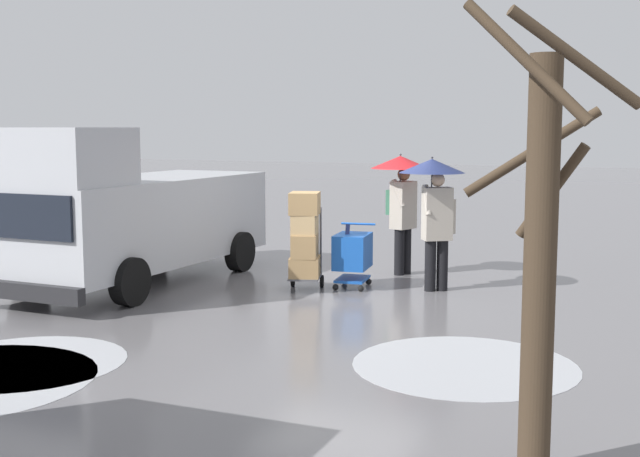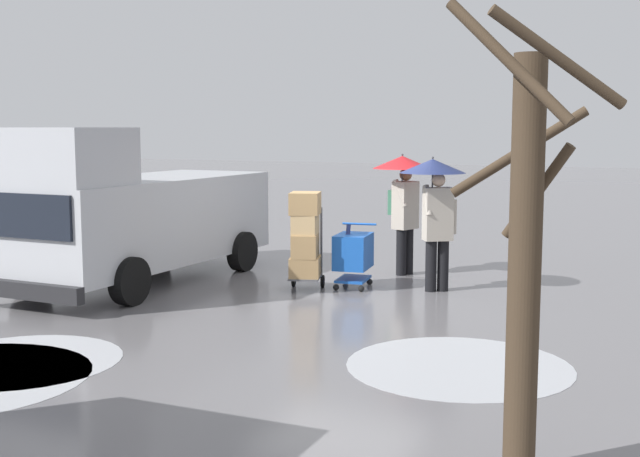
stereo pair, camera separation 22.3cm
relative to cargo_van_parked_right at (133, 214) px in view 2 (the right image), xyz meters
name	(u,v)px [view 2 (the right image)]	position (x,y,z in m)	size (l,w,h in m)	color
ground_plane	(338,292)	(-3.36, -0.83, -1.18)	(90.00, 90.00, 0.00)	slate
slush_patch_near_cluster	(20,360)	(-1.65, 4.23, -1.18)	(2.25, 2.25, 0.01)	#ADAFB5
slush_patch_mid_street	(459,366)	(-6.18, 2.38, -1.18)	(2.48, 2.48, 0.01)	#ADAFB5
cargo_van_parked_right	(133,214)	(0.00, 0.00, 0.00)	(2.25, 5.36, 2.60)	#B7BABF
shopping_cart_vendor	(353,253)	(-3.44, -1.24, -0.61)	(0.66, 0.89, 1.04)	#1951B2
hand_dolly_boxes	(305,237)	(-2.83, -0.71, -0.32)	(0.69, 0.82, 1.58)	#515156
pedestrian_pink_side	(435,193)	(-4.72, -1.51, 0.39)	(1.04, 1.04, 2.15)	black
pedestrian_black_side	(403,187)	(-3.79, -2.69, 0.39)	(1.04, 1.04, 2.15)	black
bare_tree_near	(525,251)	(-7.33, 4.98, 0.53)	(1.34, 1.36, 3.47)	#423323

